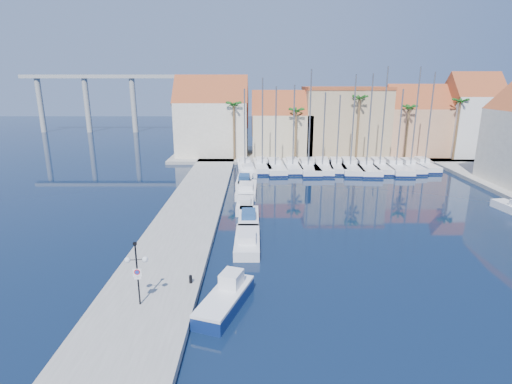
% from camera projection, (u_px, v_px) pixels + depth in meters
% --- Properties ---
extents(ground, '(260.00, 260.00, 0.00)m').
position_uv_depth(ground, '(294.00, 292.00, 25.43)').
color(ground, black).
rests_on(ground, ground).
extents(quay_west, '(6.00, 77.00, 0.50)m').
position_uv_depth(quay_west, '(188.00, 218.00, 38.37)').
color(quay_west, gray).
rests_on(quay_west, ground).
extents(shore_north, '(54.00, 16.00, 0.50)m').
position_uv_depth(shore_north, '(325.00, 154.00, 71.57)').
color(shore_north, gray).
rests_on(shore_north, ground).
extents(lamp_post, '(1.32, 0.45, 3.89)m').
position_uv_depth(lamp_post, '(137.00, 264.00, 22.48)').
color(lamp_post, black).
rests_on(lamp_post, quay_west).
extents(bollard, '(0.21, 0.21, 0.52)m').
position_uv_depth(bollard, '(191.00, 279.00, 25.54)').
color(bollard, black).
rests_on(bollard, quay_west).
extents(fishing_boat, '(3.40, 5.62, 1.87)m').
position_uv_depth(fishing_boat, '(226.00, 298.00, 23.61)').
color(fishing_boat, navy).
rests_on(fishing_boat, ground).
extents(motorboat_west_0, '(1.98, 6.17, 1.40)m').
position_uv_depth(motorboat_west_0, '(247.00, 241.00, 32.35)').
color(motorboat_west_0, white).
rests_on(motorboat_west_0, ground).
extents(motorboat_west_1, '(1.90, 5.81, 1.40)m').
position_uv_depth(motorboat_west_1, '(249.00, 218.00, 37.64)').
color(motorboat_west_1, white).
rests_on(motorboat_west_1, ground).
extents(motorboat_west_2, '(1.77, 5.37, 1.40)m').
position_uv_depth(motorboat_west_2, '(245.00, 204.00, 41.82)').
color(motorboat_west_2, white).
rests_on(motorboat_west_2, ground).
extents(motorboat_west_3, '(2.46, 7.29, 1.40)m').
position_uv_depth(motorboat_west_3, '(246.00, 189.00, 47.64)').
color(motorboat_west_3, white).
rests_on(motorboat_west_3, ground).
extents(motorboat_west_4, '(2.11, 6.06, 1.40)m').
position_uv_depth(motorboat_west_4, '(244.00, 180.00, 51.81)').
color(motorboat_west_4, white).
rests_on(motorboat_west_4, ground).
extents(motorboat_west_5, '(2.84, 6.92, 1.40)m').
position_uv_depth(motorboat_west_5, '(247.00, 170.00, 57.84)').
color(motorboat_west_5, white).
rests_on(motorboat_west_5, ground).
extents(sailboat_0, '(2.87, 8.46, 11.91)m').
position_uv_depth(sailboat_0, '(245.00, 166.00, 60.28)').
color(sailboat_0, white).
rests_on(sailboat_0, ground).
extents(sailboat_1, '(2.92, 9.12, 13.43)m').
position_uv_depth(sailboat_1, '(262.00, 165.00, 60.54)').
color(sailboat_1, white).
rests_on(sailboat_1, ground).
extents(sailboat_2, '(3.30, 10.04, 12.25)m').
position_uv_depth(sailboat_2, '(275.00, 167.00, 59.85)').
color(sailboat_2, white).
rests_on(sailboat_2, ground).
extents(sailboat_3, '(2.58, 8.87, 12.44)m').
position_uv_depth(sailboat_3, '(292.00, 166.00, 60.30)').
color(sailboat_3, white).
rests_on(sailboat_3, ground).
extents(sailboat_4, '(3.04, 10.45, 14.60)m').
position_uv_depth(sailboat_4, '(307.00, 166.00, 59.78)').
color(sailboat_4, white).
rests_on(sailboat_4, ground).
extents(sailboat_5, '(3.68, 10.83, 11.43)m').
position_uv_depth(sailboat_5, '(322.00, 166.00, 60.17)').
color(sailboat_5, white).
rests_on(sailboat_5, ground).
extents(sailboat_6, '(2.94, 8.82, 11.05)m').
position_uv_depth(sailboat_6, '(336.00, 166.00, 60.44)').
color(sailboat_6, white).
rests_on(sailboat_6, ground).
extents(sailboat_7, '(3.79, 11.16, 13.90)m').
position_uv_depth(sailboat_7, '(350.00, 166.00, 60.11)').
color(sailboat_7, white).
rests_on(sailboat_7, ground).
extents(sailboat_8, '(3.30, 10.65, 14.00)m').
position_uv_depth(sailboat_8, '(365.00, 167.00, 59.53)').
color(sailboat_8, white).
rests_on(sailboat_8, ground).
extents(sailboat_9, '(3.00, 9.47, 14.98)m').
position_uv_depth(sailboat_9, '(379.00, 166.00, 60.27)').
color(sailboat_9, white).
rests_on(sailboat_9, ground).
extents(sailboat_10, '(3.20, 10.62, 11.88)m').
position_uv_depth(sailboat_10, '(395.00, 166.00, 59.92)').
color(sailboat_10, white).
rests_on(sailboat_10, ground).
extents(sailboat_11, '(2.42, 8.34, 14.92)m').
position_uv_depth(sailboat_11, '(409.00, 166.00, 59.99)').
color(sailboat_11, white).
rests_on(sailboat_11, ground).
extents(sailboat_12, '(2.36, 8.22, 14.23)m').
position_uv_depth(sailboat_12, '(423.00, 165.00, 60.86)').
color(sailboat_12, white).
rests_on(sailboat_12, ground).
extents(building_0, '(12.30, 9.00, 13.50)m').
position_uv_depth(building_0, '(212.00, 120.00, 68.94)').
color(building_0, beige).
rests_on(building_0, shore_north).
extents(building_1, '(10.30, 8.00, 11.00)m').
position_uv_depth(building_1, '(282.00, 127.00, 69.26)').
color(building_1, '#CBB98F').
rests_on(building_1, shore_north).
extents(building_2, '(14.20, 10.20, 11.50)m').
position_uv_depth(building_2, '(344.00, 121.00, 69.95)').
color(building_2, tan).
rests_on(building_2, shore_north).
extents(building_3, '(10.30, 8.00, 12.00)m').
position_uv_depth(building_3, '(414.00, 123.00, 69.08)').
color(building_3, tan).
rests_on(building_3, shore_north).
extents(building_4, '(8.30, 8.00, 14.00)m').
position_uv_depth(building_4, '(470.00, 117.00, 67.81)').
color(building_4, white).
rests_on(building_4, shore_north).
extents(palm_0, '(2.60, 2.60, 10.15)m').
position_uv_depth(palm_0, '(234.00, 106.00, 63.43)').
color(palm_0, brown).
rests_on(palm_0, shore_north).
extents(palm_1, '(2.60, 2.60, 9.15)m').
position_uv_depth(palm_1, '(296.00, 112.00, 63.67)').
color(palm_1, brown).
rests_on(palm_1, shore_north).
extents(palm_2, '(2.60, 2.60, 11.15)m').
position_uv_depth(palm_2, '(360.00, 100.00, 63.16)').
color(palm_2, brown).
rests_on(palm_2, shore_north).
extents(palm_3, '(2.60, 2.60, 9.65)m').
position_uv_depth(palm_3, '(409.00, 109.00, 63.53)').
color(palm_3, brown).
rests_on(palm_3, shore_north).
extents(palm_4, '(2.60, 2.60, 10.65)m').
position_uv_depth(palm_4, '(460.00, 103.00, 63.27)').
color(palm_4, brown).
rests_on(palm_4, shore_north).
extents(viaduct, '(48.00, 2.20, 14.45)m').
position_uv_depth(viaduct, '(113.00, 92.00, 101.67)').
color(viaduct, '#9E9E99').
rests_on(viaduct, ground).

